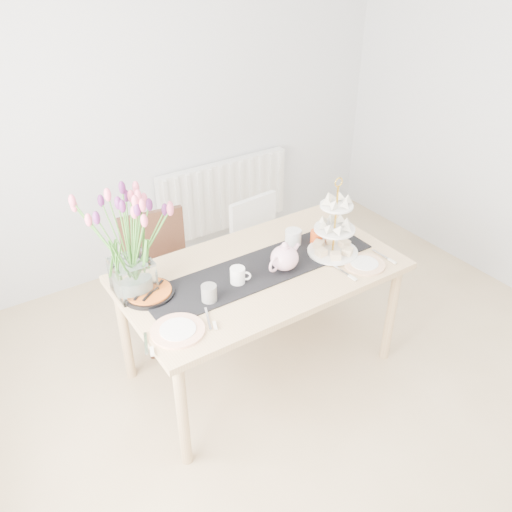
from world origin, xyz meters
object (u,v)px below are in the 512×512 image
mug_orange (316,237)px  chair_white (262,245)px  chair_brown (160,268)px  mug_grey (209,294)px  dining_table (261,280)px  tart_tin (149,293)px  plate_right (364,264)px  cake_stand (334,235)px  cream_jug (293,238)px  plate_left (178,331)px  mug_white (238,276)px  tulip_vase (125,227)px  teapot (285,258)px  radiator (224,195)px

mug_orange → chair_white: bearing=59.0°
chair_brown → mug_grey: (-0.06, -0.79, 0.30)m
dining_table → tart_tin: (-0.64, 0.13, 0.09)m
mug_grey → mug_orange: 0.85m
dining_table → chair_brown: 0.79m
plate_right → dining_table: bearing=150.7°
chair_brown → cake_stand: bearing=-37.3°
cream_jug → plate_left: (-0.96, -0.35, -0.04)m
tart_tin → mug_orange: bearing=-4.1°
tart_tin → mug_white: bearing=-20.5°
tulip_vase → plate_left: 0.58m
mug_orange → plate_left: bearing=161.8°
tulip_vase → cake_stand: 1.21m
mug_grey → tart_tin: bearing=107.0°
chair_white → plate_left: bearing=-146.9°
cake_stand → mug_orange: 0.17m
dining_table → mug_orange: size_ratio=17.85×
cake_stand → tart_tin: (-1.09, 0.22, -0.11)m
tulip_vase → plate_right: tulip_vase is taller
chair_white → mug_grey: mug_grey is taller
cream_jug → mug_white: cream_jug is taller
dining_table → cream_jug: 0.36m
cake_stand → mug_orange: cake_stand is taller
mug_white → tulip_vase: bearing=-170.3°
dining_table → tulip_vase: (-0.69, 0.20, 0.48)m
cream_jug → mug_white: size_ratio=1.01×
teapot → plate_left: size_ratio=0.96×
chair_brown → radiator: bearing=47.2°
cake_stand → plate_left: bearing=-173.1°
teapot → tart_tin: (-0.75, 0.20, -0.06)m
plate_right → radiator: bearing=86.9°
tulip_vase → plate_right: (1.22, -0.49, -0.40)m
chair_brown → chair_white: chair_brown is taller
mug_grey → chair_brown: bearing=55.3°
mug_grey → plate_left: 0.29m
chair_white → mug_orange: 0.67m
cake_stand → tart_tin: cake_stand is taller
cake_stand → mug_grey: 0.85m
chair_brown → tart_tin: (-0.31, -0.56, 0.27)m
chair_white → plate_left: (-1.08, -0.85, 0.30)m
cake_stand → mug_orange: bearing=93.2°
chair_white → teapot: (-0.32, -0.70, 0.37)m
mug_orange → chair_brown: bearing=108.0°
mug_orange → tart_tin: bearing=143.3°
cake_stand → plate_right: (0.07, -0.20, -0.12)m
teapot → cake_stand: bearing=-19.1°
tulip_vase → mug_grey: tulip_vase is taller
plate_right → plate_left: bearing=176.7°
chair_white → plate_right: (0.10, -0.92, 0.30)m
dining_table → cake_stand: cake_stand is taller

